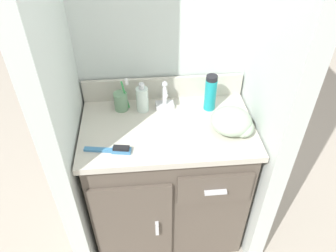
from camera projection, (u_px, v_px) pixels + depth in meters
ground_plane at (168, 223)px, 1.99m from camera, size 6.00×6.00×0.00m
wall_back at (162, 32)px, 1.51m from camera, size 0.98×0.08×2.20m
wall_left at (51, 68)px, 1.26m from camera, size 0.08×0.56×2.20m
wall_right at (278, 57)px, 1.32m from camera, size 0.08×0.56×2.20m
vanity at (167, 180)px, 1.73m from camera, size 0.80×0.50×0.77m
backsplash at (163, 88)px, 1.64m from camera, size 0.80×0.02×0.12m
sink_faucet at (165, 99)px, 1.58m from camera, size 0.09×0.09×0.14m
toothbrush_cup at (121, 101)px, 1.57m from camera, size 0.08×0.07×0.17m
soap_dispenser at (142, 99)px, 1.55m from camera, size 0.06×0.06×0.16m
shaving_cream_can at (211, 93)px, 1.55m from camera, size 0.06×0.06×0.18m
hairbrush at (114, 150)px, 1.36m from camera, size 0.20×0.06×0.03m
hand_towel at (233, 122)px, 1.45m from camera, size 0.19×0.18×0.10m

